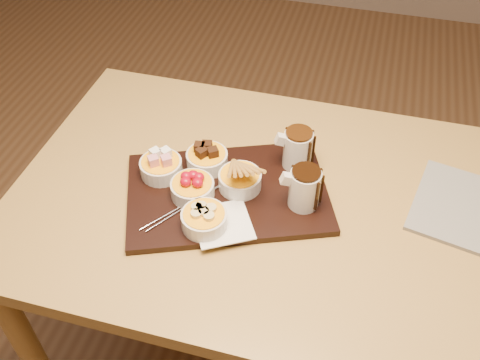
% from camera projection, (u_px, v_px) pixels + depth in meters
% --- Properties ---
extents(ground, '(5.00, 5.00, 0.00)m').
position_uv_depth(ground, '(260.00, 352.00, 1.77)').
color(ground, '#55351D').
rests_on(ground, ground).
extents(dining_table, '(1.20, 0.80, 0.75)m').
position_uv_depth(dining_table, '(267.00, 225.00, 1.32)').
color(dining_table, '#A27E3C').
rests_on(dining_table, ground).
extents(serving_board, '(0.54, 0.45, 0.02)m').
position_uv_depth(serving_board, '(228.00, 193.00, 1.24)').
color(serving_board, black).
rests_on(serving_board, dining_table).
extents(napkin, '(0.16, 0.16, 0.00)m').
position_uv_depth(napkin, '(223.00, 223.00, 1.16)').
color(napkin, white).
rests_on(napkin, serving_board).
extents(bowl_marshmallows, '(0.10, 0.10, 0.04)m').
position_uv_depth(bowl_marshmallows, '(161.00, 168.00, 1.26)').
color(bowl_marshmallows, beige).
rests_on(bowl_marshmallows, serving_board).
extents(bowl_cake, '(0.10, 0.10, 0.04)m').
position_uv_depth(bowl_cake, '(207.00, 160.00, 1.28)').
color(bowl_cake, beige).
rests_on(bowl_cake, serving_board).
extents(bowl_strawberries, '(0.10, 0.10, 0.04)m').
position_uv_depth(bowl_strawberries, '(193.00, 189.00, 1.21)').
color(bowl_strawberries, beige).
rests_on(bowl_strawberries, serving_board).
extents(bowl_biscotti, '(0.10, 0.10, 0.04)m').
position_uv_depth(bowl_biscotti, '(240.00, 181.00, 1.23)').
color(bowl_biscotti, beige).
rests_on(bowl_biscotti, serving_board).
extents(bowl_bananas, '(0.10, 0.10, 0.04)m').
position_uv_depth(bowl_bananas, '(204.00, 220.00, 1.15)').
color(bowl_bananas, beige).
rests_on(bowl_bananas, serving_board).
extents(pitcher_dark_chocolate, '(0.09, 0.09, 0.09)m').
position_uv_depth(pitcher_dark_chocolate, '(304.00, 189.00, 1.17)').
color(pitcher_dark_chocolate, silver).
rests_on(pitcher_dark_chocolate, serving_board).
extents(pitcher_milk_chocolate, '(0.09, 0.09, 0.09)m').
position_uv_depth(pitcher_milk_chocolate, '(298.00, 149.00, 1.27)').
color(pitcher_milk_chocolate, silver).
rests_on(pitcher_milk_chocolate, serving_board).
extents(fondue_skewers, '(0.23, 0.18, 0.01)m').
position_uv_depth(fondue_skewers, '(189.00, 202.00, 1.21)').
color(fondue_skewers, silver).
rests_on(fondue_skewers, serving_board).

